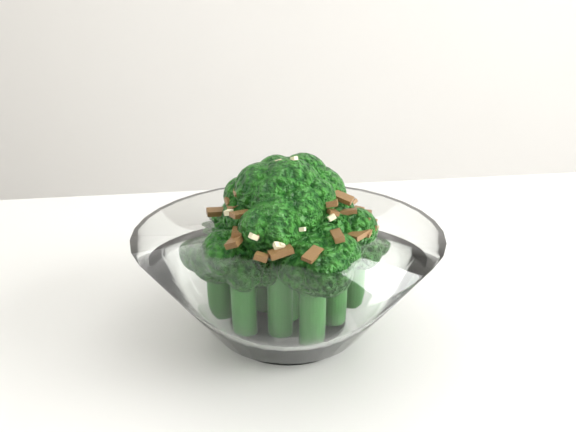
# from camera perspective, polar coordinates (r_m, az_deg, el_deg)

# --- Properties ---
(broccoli_dish) EXTENTS (0.21, 0.21, 0.13)m
(broccoli_dish) POSITION_cam_1_polar(r_m,az_deg,el_deg) (0.44, -0.03, -4.58)
(broccoli_dish) COLOR white
(broccoli_dish) RESTS_ON table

